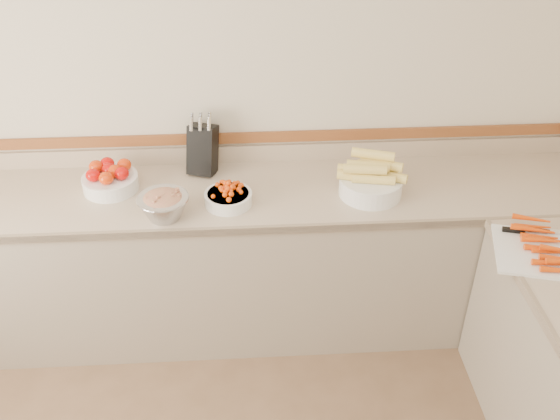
{
  "coord_description": "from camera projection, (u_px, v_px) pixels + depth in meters",
  "views": [
    {
      "loc": [
        0.2,
        -1.05,
        2.64
      ],
      "look_at": [
        0.35,
        1.35,
        1.0
      ],
      "focal_mm": 40.0,
      "sensor_mm": 36.0,
      "label": 1
    }
  ],
  "objects": [
    {
      "name": "corn_bowl",
      "position": [
        371.0,
        181.0,
        3.16
      ],
      "size": [
        0.36,
        0.32,
        0.24
      ],
      "color": "white",
      "rests_on": "counter_back"
    },
    {
      "name": "cutting_board",
      "position": [
        547.0,
        249.0,
        2.79
      ],
      "size": [
        0.53,
        0.47,
        0.07
      ],
      "color": "white",
      "rests_on": "counter_right"
    },
    {
      "name": "knife_block",
      "position": [
        203.0,
        148.0,
        3.32
      ],
      "size": [
        0.19,
        0.21,
        0.34
      ],
      "color": "black",
      "rests_on": "counter_back"
    },
    {
      "name": "cherry_tomato_bowl",
      "position": [
        228.0,
        196.0,
        3.11
      ],
      "size": [
        0.24,
        0.24,
        0.13
      ],
      "color": "white",
      "rests_on": "counter_back"
    },
    {
      "name": "counter_back",
      "position": [
        214.0,
        260.0,
        3.47
      ],
      "size": [
        4.0,
        0.65,
        1.08
      ],
      "color": "tan",
      "rests_on": "ground_plane"
    },
    {
      "name": "tomato_bowl",
      "position": [
        110.0,
        178.0,
        3.21
      ],
      "size": [
        0.29,
        0.29,
        0.14
      ],
      "color": "white",
      "rests_on": "counter_back"
    },
    {
      "name": "rhubarb_bowl",
      "position": [
        164.0,
        205.0,
        2.99
      ],
      "size": [
        0.25,
        0.25,
        0.14
      ],
      "color": "#B2B2BA",
      "rests_on": "counter_back"
    },
    {
      "name": "back_wall",
      "position": [
        206.0,
        95.0,
        3.26
      ],
      "size": [
        4.0,
        0.0,
        4.0
      ],
      "primitive_type": "plane",
      "rotation": [
        1.57,
        0.0,
        0.0
      ],
      "color": "beige",
      "rests_on": "ground_plane"
    }
  ]
}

